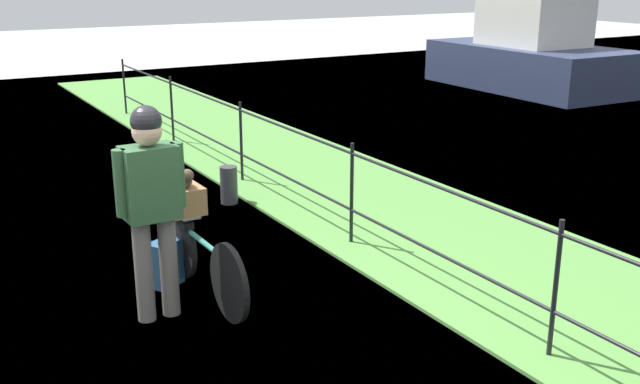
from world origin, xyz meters
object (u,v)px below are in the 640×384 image
Objects in this scene: wooden_crate at (183,199)px; backpack_on_paving at (165,263)px; terrier_dog at (183,178)px; cyclist_person at (151,195)px; moored_boat_near at (531,52)px; mooring_bollard at (229,185)px; bicycle_main at (203,259)px.

wooden_crate reaches higher than backpack_on_paving.
cyclist_person reaches higher than terrier_dog.
moored_boat_near is (-6.23, 10.48, 0.06)m from wooden_crate.
terrier_dog is 2.35m from mooring_bollard.
bicycle_main is at bearing -28.47° from mooring_bollard.
terrier_dog is at bearing -32.76° from mooring_bollard.
cyclist_person is (0.54, -0.44, 0.25)m from wooden_crate.
wooden_crate is at bearing -33.12° from mooring_bollard.
moored_boat_near is at bearing 122.19° from bicycle_main.
wooden_crate is 2.28m from mooring_bollard.
wooden_crate is 12.19m from moored_boat_near.
wooden_crate is at bearing -179.02° from terrier_dog.
cyclist_person reaches higher than mooring_bollard.
moored_boat_near reaches higher than backpack_on_paving.
wooden_crate is 0.74m from cyclist_person.
terrier_dog reaches higher than mooring_bollard.
mooring_bollard is at bearing 151.53° from bicycle_main.
cyclist_person is 4.21× the size of backpack_on_paving.
terrier_dog is at bearing -179.02° from bicycle_main.
bicycle_main is at bearing 0.98° from wooden_crate.
backpack_on_paving is at bearing -37.23° from mooring_bollard.
mooring_bollard is at bearing 146.88° from wooden_crate.
cyclist_person is 0.36× the size of moored_boat_near.
terrier_dog is at bearing -59.18° from moored_boat_near.
bicycle_main is 0.70m from terrier_dog.
mooring_bollard is 0.09× the size of moored_boat_near.
backpack_on_paving is at bearing -100.70° from terrier_dog.
backpack_on_paving is 12.36m from moored_boat_near.
terrier_dog is (-0.34, -0.01, 0.61)m from bicycle_main.
mooring_bollard is at bearing 147.24° from terrier_dog.
moored_boat_near is at bearing 120.82° from terrier_dog.
wooden_crate is 0.58m from backpack_on_paving.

